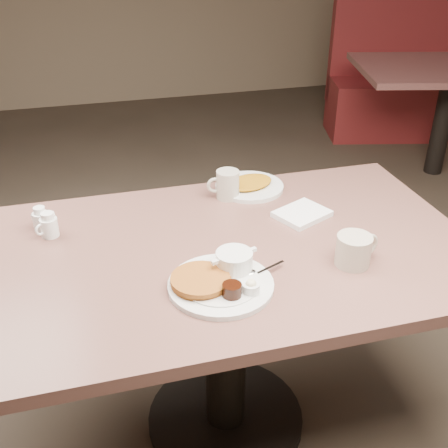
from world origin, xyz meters
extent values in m
cube|color=#4C3F33|center=(0.00, 0.00, -0.01)|extent=(7.00, 8.00, 0.02)
cube|color=#84564C|center=(0.00, 0.00, 0.73)|extent=(1.50, 0.90, 0.04)
cylinder|color=black|center=(0.00, 0.00, 0.38)|extent=(0.14, 0.14, 0.69)
cylinder|color=black|center=(0.00, 0.00, 0.01)|extent=(0.56, 0.56, 0.03)
cylinder|color=white|center=(-0.07, -0.19, 0.76)|extent=(0.35, 0.35, 0.01)
cylinder|color=white|center=(-0.07, -0.19, 0.77)|extent=(0.26, 0.26, 0.00)
cylinder|color=#A0591C|center=(-0.12, -0.18, 0.77)|extent=(0.20, 0.20, 0.01)
cylinder|color=#A0591C|center=(-0.12, -0.18, 0.78)|extent=(0.19, 0.19, 0.01)
cylinder|color=white|center=(-0.01, -0.14, 0.79)|extent=(0.12, 0.12, 0.05)
cube|color=white|center=(-0.07, -0.15, 0.81)|extent=(0.02, 0.02, 0.01)
cube|color=white|center=(0.04, -0.12, 0.81)|extent=(0.02, 0.02, 0.01)
ellipsoid|color=white|center=(-0.03, -0.14, 0.81)|extent=(0.05, 0.05, 0.03)
ellipsoid|color=white|center=(0.00, -0.14, 0.81)|extent=(0.05, 0.05, 0.02)
cylinder|color=black|center=(-0.05, -0.25, 0.78)|extent=(0.06, 0.06, 0.04)
cylinder|color=white|center=(0.00, -0.25, 0.78)|extent=(0.06, 0.06, 0.03)
ellipsoid|color=beige|center=(0.00, -0.25, 0.79)|extent=(0.03, 0.03, 0.02)
cube|color=silver|center=(0.08, -0.16, 0.77)|extent=(0.11, 0.05, 0.00)
ellipsoid|color=silver|center=(0.02, -0.17, 0.77)|extent=(0.04, 0.03, 0.01)
cylinder|color=beige|center=(0.32, -0.18, 0.80)|extent=(0.12, 0.12, 0.09)
cylinder|color=black|center=(0.32, -0.18, 0.83)|extent=(0.10, 0.10, 0.01)
torus|color=beige|center=(0.38, -0.16, 0.80)|extent=(0.07, 0.03, 0.07)
cube|color=white|center=(0.29, 0.12, 0.76)|extent=(0.20, 0.19, 0.02)
cylinder|color=beige|center=(0.09, 0.32, 0.80)|extent=(0.09, 0.09, 0.10)
torus|color=beige|center=(0.05, 0.32, 0.80)|extent=(0.06, 0.02, 0.06)
cylinder|color=white|center=(-0.51, 0.21, 0.78)|extent=(0.07, 0.07, 0.06)
cylinder|color=white|center=(-0.51, 0.21, 0.82)|extent=(0.05, 0.05, 0.02)
cone|color=white|center=(-0.49, 0.22, 0.82)|extent=(0.03, 0.03, 0.02)
torus|color=white|center=(-0.53, 0.19, 0.79)|extent=(0.04, 0.03, 0.04)
cylinder|color=white|center=(-0.53, 0.25, 0.78)|extent=(0.06, 0.06, 0.06)
cylinder|color=white|center=(-0.53, 0.25, 0.82)|extent=(0.04, 0.04, 0.02)
cone|color=white|center=(-0.52, 0.24, 0.82)|extent=(0.03, 0.02, 0.02)
torus|color=white|center=(-0.55, 0.27, 0.79)|extent=(0.03, 0.03, 0.04)
cylinder|color=white|center=(0.19, 0.36, 0.76)|extent=(0.32, 0.32, 0.01)
ellipsoid|color=#B87C15|center=(0.19, 0.36, 0.78)|extent=(0.21, 0.19, 0.02)
cube|color=maroon|center=(2.20, 2.48, 0.23)|extent=(1.29, 0.74, 0.45)
cube|color=maroon|center=(2.25, 2.67, 0.67)|extent=(1.21, 0.41, 0.90)
cylinder|color=black|center=(2.01, 1.74, 0.35)|extent=(0.15, 0.15, 0.71)
camera|label=1|loc=(-0.37, -1.33, 1.63)|focal=43.86mm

